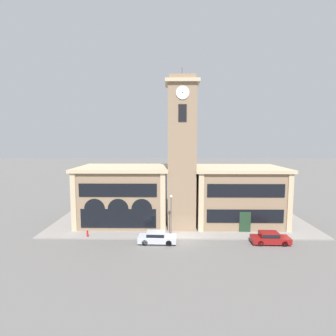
% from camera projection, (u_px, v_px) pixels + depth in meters
% --- Properties ---
extents(ground_plane, '(300.00, 300.00, 0.00)m').
position_uv_depth(ground_plane, '(183.00, 240.00, 32.79)').
color(ground_plane, '#605E5B').
extents(sidewalk_kerb, '(37.88, 13.79, 0.15)m').
position_uv_depth(sidewalk_kerb, '(181.00, 222.00, 39.64)').
color(sidewalk_kerb, gray).
rests_on(sidewalk_kerb, ground_plane).
extents(clock_tower, '(4.51, 4.51, 22.11)m').
position_uv_depth(clock_tower, '(182.00, 154.00, 36.19)').
color(clock_tower, '#897056').
rests_on(clock_tower, ground_plane).
extents(town_hall_left_wing, '(13.44, 9.85, 8.51)m').
position_uv_depth(town_hall_left_wing, '(124.00, 194.00, 39.58)').
color(town_hall_left_wing, '#897056').
rests_on(town_hall_left_wing, ground_plane).
extents(town_hall_right_wing, '(13.24, 9.85, 8.48)m').
position_uv_depth(town_hall_right_wing, '(237.00, 195.00, 39.39)').
color(town_hall_right_wing, '#897056').
rests_on(town_hall_right_wing, ground_plane).
extents(parked_car_near, '(4.63, 1.93, 1.41)m').
position_uv_depth(parked_car_near, '(157.00, 237.00, 31.65)').
color(parked_car_near, '#B2B7C1').
rests_on(parked_car_near, ground_plane).
extents(parked_car_mid, '(4.54, 1.92, 1.44)m').
position_uv_depth(parked_car_mid, '(270.00, 238.00, 31.49)').
color(parked_car_mid, maroon).
rests_on(parked_car_mid, ground_plane).
extents(street_lamp, '(0.36, 0.36, 5.44)m').
position_uv_depth(street_lamp, '(171.00, 209.00, 32.95)').
color(street_lamp, '#4C4C51').
rests_on(street_lamp, sidewalk_kerb).
extents(fire_hydrant, '(0.22, 0.22, 0.87)m').
position_uv_depth(fire_hydrant, '(87.00, 234.00, 33.40)').
color(fire_hydrant, red).
rests_on(fire_hydrant, sidewalk_kerb).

